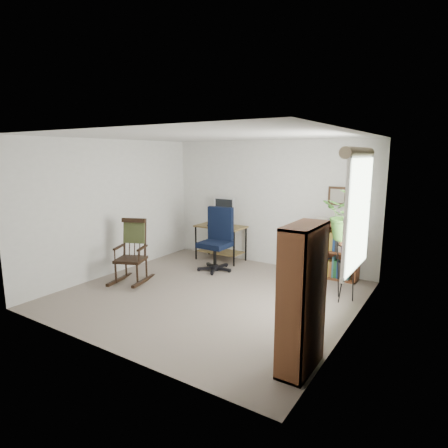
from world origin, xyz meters
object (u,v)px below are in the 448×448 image
Objects in this scene: office_chair at (215,239)px; desk at (221,243)px; tall_bookshelf at (302,299)px; low_bookshelf at (332,251)px; rocking_chair at (130,251)px.

desk is at bearing 108.04° from office_chair.
low_bookshelf is at bearing 101.32° from tall_bookshelf.
rocking_chair is at bearing -105.25° from desk.
office_chair is 3.38m from tall_bookshelf.
tall_bookshelf reaches higher than rocking_chair.
rocking_chair is at bearing 164.78° from tall_bookshelf.
desk is at bearing 52.23° from rocking_chair.
low_bookshelf is at bearing 15.25° from office_chair.
tall_bookshelf is (3.37, -0.92, 0.20)m from rocking_chair.
office_chair is at bearing 138.85° from tall_bookshelf.
desk is at bearing 134.65° from tall_bookshelf.
desk is at bearing -176.93° from low_bookshelf.
tall_bookshelf is at bearing -78.68° from low_bookshelf.
rocking_chair is 3.50m from tall_bookshelf.
tall_bookshelf is (2.54, -2.22, 0.15)m from office_chair.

